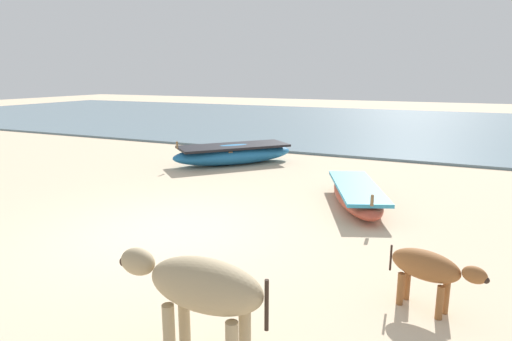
% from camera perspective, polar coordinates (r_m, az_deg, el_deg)
% --- Properties ---
extents(ground, '(80.00, 80.00, 0.00)m').
position_cam_1_polar(ground, '(7.65, -11.35, -7.89)').
color(ground, beige).
extents(sea_water, '(60.00, 20.00, 0.08)m').
position_cam_1_polar(sea_water, '(24.28, 14.49, 5.97)').
color(sea_water, slate).
rests_on(sea_water, ground).
extents(fishing_boat_0, '(1.93, 3.15, 0.61)m').
position_cam_1_polar(fishing_boat_0, '(9.17, 13.07, -3.04)').
color(fishing_boat_0, '#B74733').
rests_on(fishing_boat_0, ground).
extents(fishing_boat_2, '(3.35, 3.55, 0.78)m').
position_cam_1_polar(fishing_boat_2, '(13.03, -2.95, 2.23)').
color(fishing_boat_2, '#1E669E').
rests_on(fishing_boat_2, ground).
extents(cow_adult_dun, '(1.60, 0.46, 1.03)m').
position_cam_1_polar(cow_adult_dun, '(4.10, -7.36, -15.06)').
color(cow_adult_dun, tan).
rests_on(cow_adult_dun, ground).
extents(calf_far_brown, '(1.06, 0.56, 0.71)m').
position_cam_1_polar(calf_far_brown, '(5.34, 21.68, -11.87)').
color(calf_far_brown, brown).
rests_on(calf_far_brown, ground).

